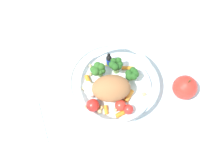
% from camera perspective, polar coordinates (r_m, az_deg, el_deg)
% --- Properties ---
extents(ground_plane, '(2.40, 2.40, 0.00)m').
position_cam_1_polar(ground_plane, '(0.63, -1.25, -1.53)').
color(ground_plane, silver).
extents(food_container, '(0.22, 0.22, 0.08)m').
position_cam_1_polar(food_container, '(0.59, -0.45, -0.39)').
color(food_container, white).
rests_on(food_container, ground_plane).
extents(loose_apple, '(0.06, 0.06, 0.08)m').
position_cam_1_polar(loose_apple, '(0.62, 17.58, -0.81)').
color(loose_apple, red).
rests_on(loose_apple, ground_plane).
extents(folded_napkin, '(0.15, 0.15, 0.01)m').
position_cam_1_polar(folded_napkin, '(0.63, -21.95, -10.28)').
color(folded_napkin, white).
rests_on(folded_napkin, ground_plane).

